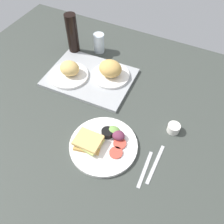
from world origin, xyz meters
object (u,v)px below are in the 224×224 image
Objects in this scene: soda_bottle at (72,34)px; fork at (145,169)px; drinking_glass at (99,43)px; knife at (155,164)px; bread_plate_far at (110,71)px; serving_tray at (90,77)px; bread_plate_near at (69,72)px; plate_with_salad at (103,143)px; espresso_cup at (174,128)px.

fork is at bearing -38.43° from soda_bottle.
drinking_glass is at bearing 29.40° from soda_bottle.
fork is 5.00cm from knife.
bread_plate_far is 54.30cm from knife.
bread_plate_near is at bearing -155.42° from serving_tray.
serving_tray is 2.17× the size of bread_plate_near.
drinking_glass is at bearing 38.60° from fork.
bread_plate_near reaches higher than fork.
fork is at bearing -6.65° from plate_with_salad.
drinking_glass is 0.48× the size of soda_bottle.
plate_with_salad is 2.56× the size of drinking_glass.
knife is (56.01, -55.51, -5.48)cm from drinking_glass.
bread_plate_near is (-9.76, -4.47, 3.81)cm from serving_tray.
drinking_glass is 0.60× the size of knife.
bread_plate_far is at bearing -20.63° from soda_bottle.
plate_with_salad is at bearing -68.01° from bread_plate_far.
soda_bottle reaches higher than espresso_cup.
serving_tray is 58.75cm from fork.
knife is at bearing -43.38° from bread_plate_far.
bread_plate_near is 3.71× the size of espresso_cup.
bread_plate_near is at bearing -64.32° from soda_bottle.
espresso_cup is (25.02, 20.80, 0.33)cm from plate_with_salad.
plate_with_salad is at bearing -140.26° from espresso_cup.
drinking_glass is 79.05cm from knife.
plate_with_salad is 1.73× the size of fork.
espresso_cup is 19.34cm from knife.
drinking_glass is 79.89cm from fork.
drinking_glass reaches higher than bread_plate_near.
bread_plate_near is at bearing 140.31° from plate_with_salad.
fork is (65.88, -52.26, -11.75)cm from soda_bottle.
drinking_glass is 0.67× the size of fork.
soda_bottle is (-45.23, 49.85, 10.32)cm from plate_with_salad.
serving_tray is at bearing -73.82° from drinking_glass.
bread_plate_near is at bearing 57.36° from fork.
drinking_glass is (3.01, 27.76, 1.12)cm from bread_plate_near.
serving_tray is at bearing 127.13° from plate_with_salad.
plate_with_salad reaches higher than espresso_cup.
bread_plate_near is 1.09× the size of knife.
soda_bottle is 84.91cm from fork.
drinking_glass is at bearing 147.68° from espresso_cup.
serving_tray is at bearing 165.59° from espresso_cup.
drinking_glass is (-16.73, 18.39, 0.28)cm from bread_plate_far.
fork is (56.02, -31.76, -4.36)cm from bread_plate_near.
serving_tray is at bearing -39.26° from soda_bottle.
bread_plate_near is 65.37cm from knife.
espresso_cup is at bearing -13.75° from fork.
plate_with_salad reaches higher than knife.
knife is (49.25, -32.22, -0.55)cm from serving_tray.
knife is (23.65, 1.59, -1.42)cm from plate_with_salad.
serving_tray is 1.53× the size of plate_with_salad.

